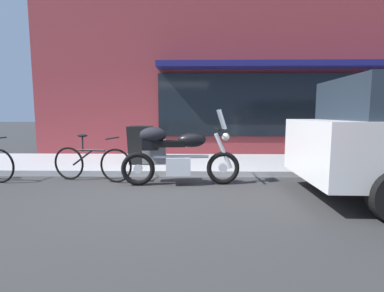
% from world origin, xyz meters
% --- Properties ---
extents(ground_plane, '(80.00, 80.00, 0.00)m').
position_xyz_m(ground_plane, '(0.00, 0.00, 0.00)').
color(ground_plane, '#323232').
extents(touring_motorcycle, '(2.18, 0.62, 1.38)m').
position_xyz_m(touring_motorcycle, '(0.37, 0.61, 0.60)').
color(touring_motorcycle, black).
rests_on(touring_motorcycle, ground_plane).
extents(parked_bicycle, '(1.65, 0.53, 0.92)m').
position_xyz_m(parked_bicycle, '(-1.25, 0.85, 0.36)').
color(parked_bicycle, black).
rests_on(parked_bicycle, ground_plane).
extents(sandwich_board_sign, '(0.55, 0.41, 0.90)m').
position_xyz_m(sandwich_board_sign, '(-0.52, 1.97, 0.57)').
color(sandwich_board_sign, black).
rests_on(sandwich_board_sign, sidewalk_curb).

